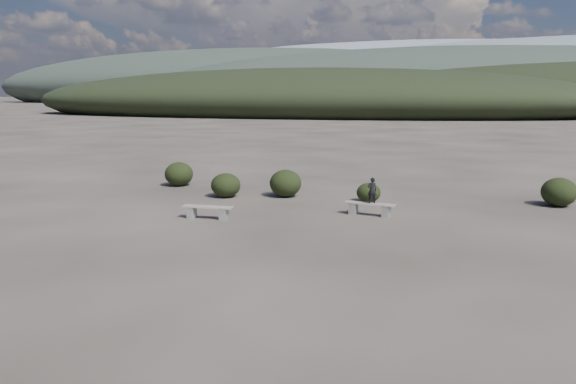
% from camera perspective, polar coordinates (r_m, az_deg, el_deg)
% --- Properties ---
extents(ground, '(1200.00, 1200.00, 0.00)m').
position_cam_1_polar(ground, '(13.58, -2.25, -7.14)').
color(ground, '#322C27').
rests_on(ground, ground).
extents(bench_left, '(1.68, 0.43, 0.42)m').
position_cam_1_polar(bench_left, '(18.28, -8.18, -1.94)').
color(bench_left, slate).
rests_on(bench_left, ground).
extents(bench_right, '(1.73, 0.61, 0.42)m').
position_cam_1_polar(bench_right, '(18.78, 8.29, -1.61)').
color(bench_right, slate).
rests_on(bench_right, ground).
extents(seated_person, '(0.36, 0.29, 0.86)m').
position_cam_1_polar(seated_person, '(18.66, 8.53, 0.17)').
color(seated_person, black).
rests_on(seated_person, bench_right).
extents(shrub_a, '(1.15, 1.15, 0.94)m').
position_cam_1_polar(shrub_a, '(21.99, -6.34, 0.69)').
color(shrub_a, black).
rests_on(shrub_a, ground).
extents(shrub_b, '(1.25, 1.25, 1.07)m').
position_cam_1_polar(shrub_b, '(21.93, -0.25, 0.89)').
color(shrub_b, black).
rests_on(shrub_b, ground).
extents(shrub_c, '(0.90, 0.90, 0.72)m').
position_cam_1_polar(shrub_c, '(21.10, 8.19, -0.05)').
color(shrub_c, black).
rests_on(shrub_c, ground).
extents(shrub_e, '(1.24, 1.24, 1.03)m').
position_cam_1_polar(shrub_e, '(22.31, 25.84, -0.00)').
color(shrub_e, black).
rests_on(shrub_e, ground).
extents(shrub_f, '(1.23, 1.23, 1.04)m').
position_cam_1_polar(shrub_f, '(25.01, -11.02, 1.80)').
color(shrub_f, black).
rests_on(shrub_f, ground).
extents(mountain_ridges, '(500.00, 400.00, 56.00)m').
position_cam_1_polar(mountain_ridges, '(351.59, 15.07, 10.74)').
color(mountain_ridges, black).
rests_on(mountain_ridges, ground).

